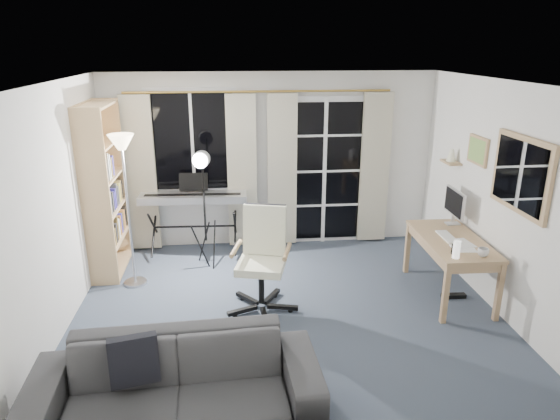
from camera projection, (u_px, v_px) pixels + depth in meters
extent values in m
cube|color=#384251|center=(286.00, 311.00, 5.39)|extent=(4.50, 4.00, 0.02)
cube|color=white|center=(192.00, 141.00, 6.68)|extent=(1.20, 0.06, 1.40)
cube|color=black|center=(192.00, 142.00, 6.65)|extent=(1.10, 0.02, 1.30)
cube|color=white|center=(192.00, 142.00, 6.64)|extent=(0.04, 0.03, 1.30)
cube|color=white|center=(324.00, 172.00, 7.00)|extent=(1.32, 0.06, 2.11)
cube|color=black|center=(303.00, 173.00, 6.95)|extent=(0.55, 0.02, 1.95)
cube|color=black|center=(345.00, 172.00, 7.00)|extent=(0.55, 0.02, 1.95)
cube|color=white|center=(324.00, 173.00, 6.96)|extent=(0.05, 0.04, 2.05)
cube|color=white|center=(323.00, 205.00, 7.12)|extent=(1.15, 0.03, 0.03)
cube|color=white|center=(324.00, 171.00, 6.96)|extent=(1.15, 0.03, 0.03)
cube|color=white|center=(325.00, 136.00, 6.80)|extent=(1.15, 0.03, 0.03)
cylinder|color=gold|center=(259.00, 91.00, 6.48)|extent=(3.50, 0.03, 0.03)
cube|color=beige|center=(141.00, 175.00, 6.65)|extent=(0.40, 0.07, 2.10)
cube|color=beige|center=(242.00, 172.00, 6.78)|extent=(0.40, 0.07, 2.10)
cube|color=beige|center=(282.00, 171.00, 6.83)|extent=(0.40, 0.07, 2.10)
cube|color=beige|center=(375.00, 169.00, 6.96)|extent=(0.40, 0.07, 2.10)
cube|color=tan|center=(95.00, 201.00, 5.63)|extent=(0.34, 0.03, 2.10)
cube|color=tan|center=(113.00, 180.00, 6.52)|extent=(0.34, 0.03, 2.10)
cube|color=tan|center=(92.00, 190.00, 6.06)|extent=(0.04, 0.94, 2.10)
cube|color=tan|center=(113.00, 266.00, 6.40)|extent=(0.34, 0.95, 0.03)
cube|color=tan|center=(110.00, 238.00, 6.28)|extent=(0.34, 0.95, 0.03)
cube|color=tan|center=(107.00, 208.00, 6.15)|extent=(0.34, 0.95, 0.03)
cube|color=tan|center=(103.00, 176.00, 6.02)|extent=(0.34, 0.95, 0.03)
cube|color=tan|center=(99.00, 144.00, 5.90)|extent=(0.34, 0.95, 0.03)
cube|color=tan|center=(95.00, 105.00, 5.75)|extent=(0.34, 0.95, 0.03)
cube|color=silver|center=(104.00, 238.00, 5.87)|extent=(0.24, 0.06, 0.27)
cube|color=olive|center=(106.00, 237.00, 5.97)|extent=(0.24, 0.05, 0.21)
cube|color=#3B3B3B|center=(107.00, 233.00, 6.05)|extent=(0.24, 0.04, 0.24)
cube|color=olive|center=(108.00, 228.00, 6.11)|extent=(0.24, 0.04, 0.31)
cube|color=silver|center=(110.00, 229.00, 6.20)|extent=(0.24, 0.06, 0.24)
cube|color=#C47938|center=(112.00, 226.00, 6.29)|extent=(0.24, 0.04, 0.25)
cube|color=#3B3195|center=(113.00, 223.00, 6.37)|extent=(0.24, 0.05, 0.26)
cube|color=olive|center=(115.00, 221.00, 6.45)|extent=(0.24, 0.03, 0.24)
cube|color=#C47938|center=(116.00, 219.00, 6.52)|extent=(0.24, 0.06, 0.25)
cube|color=#3B3B3B|center=(117.00, 216.00, 6.61)|extent=(0.24, 0.03, 0.28)
cube|color=#3B3195|center=(100.00, 205.00, 5.74)|extent=(0.24, 0.04, 0.29)
cube|color=#3B3B3B|center=(101.00, 203.00, 5.81)|extent=(0.24, 0.06, 0.28)
cube|color=#3B3B3B|center=(103.00, 202.00, 5.91)|extent=(0.24, 0.04, 0.24)
cube|color=#3B3195|center=(105.00, 201.00, 5.99)|extent=(0.24, 0.03, 0.23)
cube|color=#3B3195|center=(106.00, 198.00, 6.06)|extent=(0.24, 0.04, 0.24)
cube|color=#3B3B3B|center=(108.00, 195.00, 6.13)|extent=(0.24, 0.04, 0.29)
cube|color=#3B3B3B|center=(109.00, 195.00, 6.21)|extent=(0.24, 0.05, 0.23)
cube|color=#AFA241|center=(111.00, 193.00, 6.29)|extent=(0.24, 0.04, 0.24)
cube|color=olive|center=(112.00, 190.00, 6.37)|extent=(0.24, 0.03, 0.26)
cube|color=#3B3B3B|center=(113.00, 189.00, 6.44)|extent=(0.24, 0.03, 0.24)
cube|color=#C47938|center=(96.00, 171.00, 5.61)|extent=(0.24, 0.04, 0.30)
cube|color=#3B3B3B|center=(98.00, 172.00, 5.70)|extent=(0.24, 0.03, 0.23)
cube|color=silver|center=(99.00, 167.00, 5.75)|extent=(0.24, 0.04, 0.31)
cube|color=silver|center=(100.00, 167.00, 5.82)|extent=(0.24, 0.04, 0.29)
cube|color=olive|center=(102.00, 168.00, 5.91)|extent=(0.24, 0.04, 0.23)
cube|color=#3B3195|center=(103.00, 166.00, 5.98)|extent=(0.24, 0.05, 0.24)
cylinder|color=#B2B2B7|center=(136.00, 282.00, 6.00)|extent=(0.31, 0.31, 0.03)
cylinder|color=#B2B2B7|center=(129.00, 216.00, 5.73)|extent=(0.03, 0.03, 1.67)
cone|color=#FFE5B2|center=(121.00, 142.00, 5.46)|extent=(0.33, 0.33, 0.17)
cylinder|color=black|center=(154.00, 227.00, 6.74)|extent=(0.06, 0.68, 0.62)
cylinder|color=black|center=(154.00, 227.00, 6.74)|extent=(0.06, 0.68, 0.62)
cylinder|color=black|center=(235.00, 226.00, 6.80)|extent=(0.06, 0.68, 0.62)
cylinder|color=black|center=(235.00, 226.00, 6.80)|extent=(0.06, 0.68, 0.62)
cylinder|color=black|center=(195.00, 226.00, 6.77)|extent=(1.09, 0.07, 0.03)
cube|color=silver|center=(193.00, 197.00, 6.64)|extent=(1.43, 0.42, 0.10)
cube|color=white|center=(192.00, 197.00, 6.55)|extent=(1.31, 0.21, 0.02)
cube|color=black|center=(193.00, 195.00, 6.58)|extent=(1.27, 0.14, 0.01)
cube|color=black|center=(193.00, 182.00, 6.68)|extent=(0.38, 0.09, 0.24)
cylinder|color=black|center=(214.00, 245.00, 6.40)|extent=(0.06, 0.24, 0.62)
cylinder|color=black|center=(204.00, 243.00, 6.50)|extent=(0.19, 0.17, 0.62)
cylinder|color=black|center=(201.00, 248.00, 6.33)|extent=(0.23, 0.10, 0.62)
cylinder|color=black|center=(204.00, 200.00, 6.22)|extent=(0.03, 0.03, 1.07)
cylinder|color=silver|center=(201.00, 159.00, 6.00)|extent=(0.22, 0.15, 0.21)
cylinder|color=white|center=(200.00, 161.00, 5.94)|extent=(0.18, 0.05, 0.18)
cube|color=black|center=(283.00, 307.00, 5.37)|extent=(0.34, 0.13, 0.04)
cylinder|color=black|center=(290.00, 309.00, 5.37)|extent=(0.06, 0.06, 0.05)
cube|color=black|center=(271.00, 296.00, 5.60)|extent=(0.22, 0.31, 0.04)
cylinder|color=black|center=(275.00, 295.00, 5.68)|extent=(0.06, 0.06, 0.05)
cube|color=black|center=(247.00, 298.00, 5.55)|extent=(0.26, 0.29, 0.04)
cylinder|color=black|center=(242.00, 297.00, 5.62)|extent=(0.06, 0.06, 0.05)
cube|color=black|center=(242.00, 311.00, 5.30)|extent=(0.33, 0.17, 0.04)
cylinder|color=black|center=(235.00, 314.00, 5.27)|extent=(0.06, 0.06, 0.05)
cube|color=black|center=(265.00, 316.00, 5.19)|extent=(0.08, 0.34, 0.04)
cylinder|color=black|center=(266.00, 322.00, 5.11)|extent=(0.06, 0.06, 0.05)
cylinder|color=black|center=(261.00, 285.00, 5.32)|extent=(0.08, 0.08, 0.42)
cube|color=white|center=(261.00, 265.00, 5.25)|extent=(0.58, 0.58, 0.08)
cube|color=white|center=(265.00, 230.00, 5.37)|extent=(0.48, 0.24, 0.55)
cube|color=black|center=(265.00, 227.00, 5.40)|extent=(0.45, 0.21, 0.51)
cylinder|color=tan|center=(236.00, 249.00, 5.25)|extent=(0.15, 0.42, 0.05)
cylinder|color=tan|center=(287.00, 251.00, 5.18)|extent=(0.15, 0.42, 0.05)
cube|color=tan|center=(452.00, 240.00, 5.55)|extent=(0.67, 1.29, 0.04)
cube|color=tan|center=(451.00, 245.00, 5.57)|extent=(0.63, 1.25, 0.09)
cube|color=tan|center=(445.00, 294.00, 5.06)|extent=(0.06, 0.06, 0.65)
cube|color=tan|center=(499.00, 292.00, 5.11)|extent=(0.06, 0.06, 0.65)
cube|color=tan|center=(407.00, 248.00, 6.20)|extent=(0.06, 0.06, 0.65)
cube|color=tan|center=(452.00, 247.00, 6.24)|extent=(0.06, 0.06, 0.65)
cube|color=silver|center=(452.00, 224.00, 5.98)|extent=(0.17, 0.11, 0.01)
cube|color=silver|center=(454.00, 214.00, 5.94)|extent=(0.04, 0.03, 0.20)
cube|color=silver|center=(455.00, 202.00, 5.90)|extent=(0.04, 0.49, 0.31)
cube|color=black|center=(453.00, 202.00, 5.90)|extent=(0.02, 0.46, 0.27)
cube|color=white|center=(447.00, 237.00, 5.57)|extent=(0.14, 0.39, 0.02)
cube|color=white|center=(453.00, 246.00, 5.31)|extent=(0.06, 0.09, 0.02)
cube|color=white|center=(462.00, 243.00, 5.41)|extent=(0.23, 0.30, 0.01)
cube|color=white|center=(467.00, 250.00, 5.23)|extent=(0.21, 0.16, 0.00)
cube|color=black|center=(454.00, 249.00, 5.11)|extent=(0.05, 0.04, 0.11)
cylinder|color=white|center=(456.00, 249.00, 5.02)|extent=(0.07, 0.07, 0.18)
cube|color=black|center=(454.00, 296.00, 5.66)|extent=(0.28, 0.08, 0.05)
imported|color=silver|center=(483.00, 251.00, 5.06)|extent=(0.11, 0.09, 0.11)
cube|color=tan|center=(521.00, 175.00, 4.78)|extent=(0.04, 0.94, 0.74)
cube|color=white|center=(519.00, 175.00, 4.77)|extent=(0.01, 0.84, 0.64)
cube|color=tan|center=(478.00, 150.00, 5.61)|extent=(0.03, 0.42, 0.32)
cube|color=#428455|center=(477.00, 150.00, 5.61)|extent=(0.00, 0.36, 0.26)
cube|color=tan|center=(451.00, 162.00, 6.16)|extent=(0.16, 0.30, 0.02)
cone|color=white|center=(452.00, 155.00, 6.13)|extent=(0.12, 0.12, 0.15)
imported|color=#343437|center=(176.00, 373.00, 3.70)|extent=(2.18, 0.73, 0.84)
cube|color=black|center=(134.00, 360.00, 3.73)|extent=(0.40, 0.27, 0.38)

